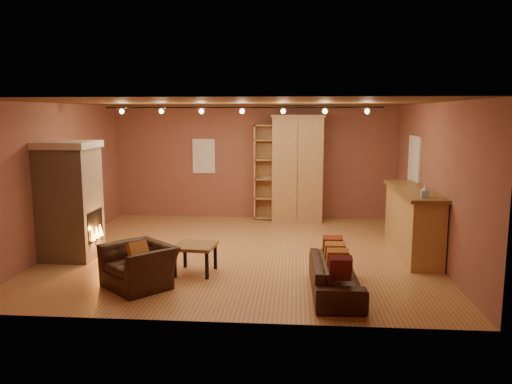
# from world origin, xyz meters

# --- Properties ---
(floor) EXTENTS (7.00, 7.00, 0.00)m
(floor) POSITION_xyz_m (0.00, 0.00, 0.00)
(floor) COLOR #965F35
(floor) RESTS_ON ground
(ceiling) EXTENTS (7.00, 7.00, 0.00)m
(ceiling) POSITION_xyz_m (0.00, 0.00, 2.80)
(ceiling) COLOR brown
(ceiling) RESTS_ON back_wall
(back_wall) EXTENTS (7.00, 0.02, 2.80)m
(back_wall) POSITION_xyz_m (0.00, 3.25, 1.40)
(back_wall) COLOR brown
(back_wall) RESTS_ON floor
(left_wall) EXTENTS (0.02, 6.50, 2.80)m
(left_wall) POSITION_xyz_m (-3.50, 0.00, 1.40)
(left_wall) COLOR brown
(left_wall) RESTS_ON floor
(right_wall) EXTENTS (0.02, 6.50, 2.80)m
(right_wall) POSITION_xyz_m (3.50, 0.00, 1.40)
(right_wall) COLOR brown
(right_wall) RESTS_ON floor
(fireplace) EXTENTS (1.01, 0.98, 2.12)m
(fireplace) POSITION_xyz_m (-3.04, -0.60, 1.06)
(fireplace) COLOR tan
(fireplace) RESTS_ON floor
(back_window) EXTENTS (0.56, 0.04, 0.86)m
(back_window) POSITION_xyz_m (-1.30, 3.23, 1.55)
(back_window) COLOR silver
(back_window) RESTS_ON back_wall
(bookcase) EXTENTS (0.96, 0.37, 2.34)m
(bookcase) POSITION_xyz_m (0.47, 3.13, 1.19)
(bookcase) COLOR tan
(bookcase) RESTS_ON floor
(armoire) EXTENTS (1.26, 0.72, 2.58)m
(armoire) POSITION_xyz_m (1.05, 2.92, 1.29)
(armoire) COLOR tan
(armoire) RESTS_ON floor
(bar_counter) EXTENTS (0.68, 2.57, 1.23)m
(bar_counter) POSITION_xyz_m (3.20, 0.16, 0.62)
(bar_counter) COLOR tan
(bar_counter) RESTS_ON floor
(tissue_box) EXTENTS (0.13, 0.13, 0.22)m
(tissue_box) POSITION_xyz_m (3.15, -0.81, 1.32)
(tissue_box) COLOR #94C0ED
(tissue_box) RESTS_ON bar_counter
(right_window) EXTENTS (0.05, 0.90, 1.00)m
(right_window) POSITION_xyz_m (3.47, 1.40, 1.65)
(right_window) COLOR silver
(right_window) RESTS_ON right_wall
(loveseat) EXTENTS (0.55, 1.76, 0.74)m
(loveseat) POSITION_xyz_m (1.61, -2.11, 0.36)
(loveseat) COLOR black
(loveseat) RESTS_ON floor
(armchair) EXTENTS (1.17, 1.14, 0.87)m
(armchair) POSITION_xyz_m (-1.34, -2.04, 0.43)
(armchair) COLOR black
(armchair) RESTS_ON floor
(coffee_table) EXTENTS (0.70, 0.70, 0.48)m
(coffee_table) POSITION_xyz_m (-0.62, -1.32, 0.41)
(coffee_table) COLOR brown
(coffee_table) RESTS_ON floor
(track_rail) EXTENTS (5.20, 0.09, 0.13)m
(track_rail) POSITION_xyz_m (0.00, 0.20, 2.68)
(track_rail) COLOR black
(track_rail) RESTS_ON ceiling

